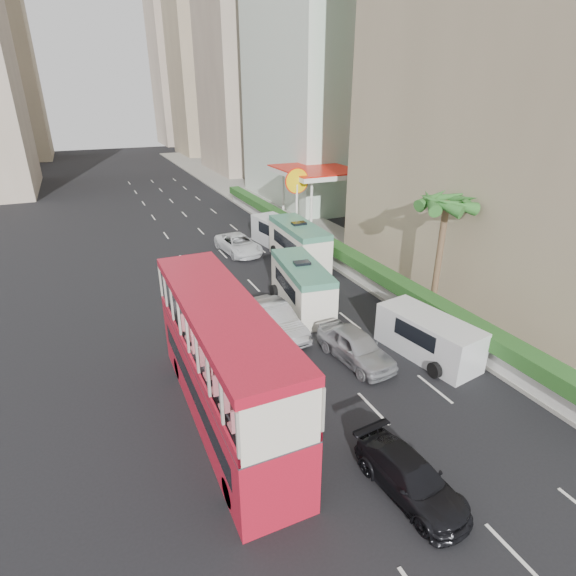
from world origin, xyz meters
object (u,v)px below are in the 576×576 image
car_black (408,492)px  van_asset (239,253)px  double_decker_bus (223,363)px  panel_van_far (278,233)px  shell_station (316,198)px  minibus_near (302,286)px  car_silver_lane_b (354,360)px  car_silver_lane_a (274,333)px  panel_van_near (428,337)px  minibus_far (299,244)px  palm_tree (439,258)px

car_black → van_asset: 24.88m
double_decker_bus → car_black: (4.25, -5.97, -2.53)m
panel_van_far → shell_station: size_ratio=0.69×
double_decker_bus → minibus_near: bearing=47.4°
car_silver_lane_b → panel_van_far: 18.14m
van_asset → minibus_near: 11.15m
van_asset → minibus_near: (0.20, -11.06, 1.38)m
car_silver_lane_b → panel_van_far: (3.63, 17.74, 1.11)m
car_silver_lane_a → panel_van_far: (6.14, 13.71, 1.11)m
double_decker_bus → van_asset: size_ratio=2.12×
car_silver_lane_b → panel_van_near: bearing=-23.0°
car_black → minibus_far: 21.51m
minibus_near → minibus_far: minibus_far is taller
car_silver_lane_a → van_asset: car_silver_lane_a is taller
car_black → minibus_far: bearing=68.7°
car_black → panel_van_far: bearing=70.9°
car_silver_lane_b → car_black: car_silver_lane_b is taller
minibus_far → van_asset: bearing=131.8°
car_silver_lane_a → minibus_far: (5.88, 9.20, 1.50)m
double_decker_bus → minibus_far: bearing=55.1°
panel_van_far → double_decker_bus: bearing=-125.7°
car_black → palm_tree: bearing=41.1°
car_silver_lane_a → car_black: car_silver_lane_a is taller
car_silver_lane_a → shell_station: bearing=51.0°
car_black → shell_station: size_ratio=0.53×
car_silver_lane_a → panel_van_far: size_ratio=0.90×
minibus_far → panel_van_near: (0.08, -14.28, -0.47)m
panel_van_far → minibus_near: bearing=-113.6°
minibus_far → car_black: bearing=-103.4°
car_black → shell_station: bearing=62.8°
minibus_near → shell_station: shell_station is taller
double_decker_bus → shell_station: (16.00, 23.00, 0.22)m
van_asset → minibus_far: bearing=-56.5°
panel_van_near → double_decker_bus: bearing=173.2°
car_silver_lane_a → car_silver_lane_b: size_ratio=1.09×
panel_van_near → shell_station: (5.71, 22.64, 1.72)m
double_decker_bus → panel_van_far: 21.88m
double_decker_bus → panel_van_far: bearing=61.3°
van_asset → minibus_far: 5.52m
car_silver_lane_b → minibus_far: 13.74m
palm_tree → car_silver_lane_b: bearing=-159.6°
minibus_far → shell_station: shell_station is taller
shell_station → van_asset: bearing=-155.1°
panel_van_near → shell_station: 23.41m
minibus_far → panel_van_far: 4.53m
minibus_far → palm_tree: bearing=-68.6°
car_silver_lane_a → minibus_near: bearing=34.2°
panel_van_far → minibus_far: bearing=-100.4°
panel_van_near → panel_van_far: 18.79m
double_decker_bus → car_silver_lane_a: bearing=51.4°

